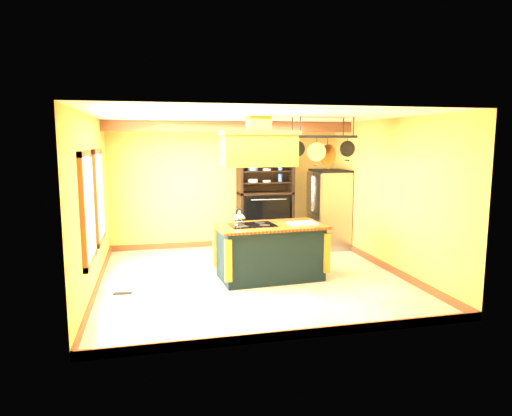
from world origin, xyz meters
name	(u,v)px	position (x,y,z in m)	size (l,w,h in m)	color
floor	(251,278)	(0.00, 0.00, 0.00)	(5.00, 5.00, 0.00)	beige
ceiling	(251,116)	(0.00, 0.00, 2.70)	(5.00, 5.00, 0.00)	white
wall_back	(227,185)	(0.00, 2.50, 1.35)	(5.00, 0.02, 2.70)	#DCA950
wall_front	(299,227)	(0.00, -2.50, 1.35)	(5.00, 0.02, 2.70)	#DCA950
wall_left	(93,204)	(-2.50, 0.00, 1.35)	(0.02, 5.00, 2.70)	#DCA950
wall_right	(388,195)	(2.50, 0.00, 1.35)	(0.02, 5.00, 2.70)	#DCA950
ceiling_beam	(233,127)	(0.00, 1.70, 2.59)	(5.00, 0.15, 0.20)	brown
window_near	(88,208)	(-2.47, -0.80, 1.40)	(0.06, 1.06, 1.56)	brown
window_far	(99,196)	(-2.47, 0.60, 1.40)	(0.06, 1.06, 1.56)	brown
kitchen_island	(270,251)	(0.30, -0.07, 0.47)	(1.87, 1.13, 1.11)	black
range_hood	(258,146)	(0.10, -0.08, 2.22)	(1.24, 0.70, 0.80)	#AB832A
pot_rack	(322,142)	(1.21, -0.07, 2.29)	(1.08, 0.51, 0.80)	black
refrigerator	(329,211)	(2.12, 1.82, 0.81)	(0.72, 0.85, 1.66)	#979A9F
hutch	(265,209)	(0.80, 2.27, 0.83)	(1.19, 0.54, 2.11)	black
floor_register	(123,293)	(-2.09, -0.35, 0.01)	(0.28, 0.12, 0.01)	black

